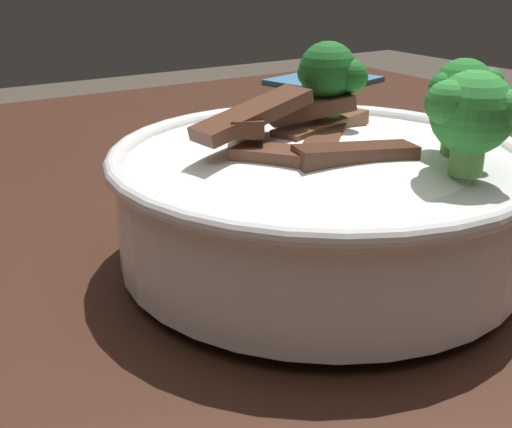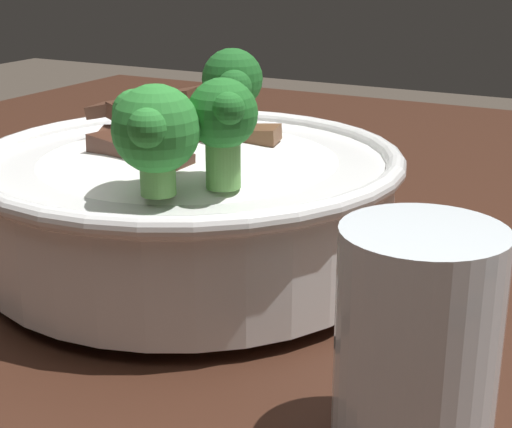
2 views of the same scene
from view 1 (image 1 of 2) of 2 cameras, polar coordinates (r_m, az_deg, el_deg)
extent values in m
cube|color=#381E14|center=(0.53, -0.40, -2.05)|extent=(1.10, 1.02, 0.05)
cube|color=#381E14|center=(1.28, 7.26, -6.80)|extent=(0.06, 0.06, 0.73)
cylinder|color=white|center=(0.43, 5.38, -3.84)|extent=(0.13, 0.13, 0.01)
cylinder|color=white|center=(0.41, 5.56, 0.72)|extent=(0.25, 0.25, 0.06)
torus|color=white|center=(0.40, 5.72, 5.04)|extent=(0.26, 0.26, 0.01)
ellipsoid|color=white|center=(0.41, 5.64, 3.00)|extent=(0.21, 0.21, 0.06)
cube|color=#563323|center=(0.38, -0.31, 8.69)|extent=(0.08, 0.03, 0.02)
cube|color=#4C2B1E|center=(0.36, 8.72, 5.05)|extent=(0.07, 0.03, 0.02)
cube|color=#563323|center=(0.39, -0.73, 7.69)|extent=(0.04, 0.05, 0.02)
cube|color=#563323|center=(0.41, 4.74, 9.16)|extent=(0.06, 0.03, 0.02)
cube|color=brown|center=(0.42, 5.73, 7.58)|extent=(0.08, 0.04, 0.01)
cube|color=#563323|center=(0.41, 6.29, 6.90)|extent=(0.06, 0.06, 0.01)
cube|color=#563323|center=(0.36, 1.43, 5.08)|extent=(0.04, 0.05, 0.01)
cylinder|color=#5B9947|center=(0.43, 6.50, 8.74)|extent=(0.02, 0.02, 0.03)
sphere|color=#1E6023|center=(0.42, 6.66, 12.35)|extent=(0.04, 0.04, 0.04)
sphere|color=#1E6023|center=(0.42, 4.84, 12.17)|extent=(0.02, 0.02, 0.02)
sphere|color=#1E6023|center=(0.41, 8.32, 11.81)|extent=(0.02, 0.02, 0.02)
cylinder|color=#5B9947|center=(0.40, 17.22, 6.72)|extent=(0.02, 0.02, 0.03)
sphere|color=#237028|center=(0.39, 17.63, 10.26)|extent=(0.04, 0.04, 0.04)
sphere|color=#237028|center=(0.38, 16.15, 10.51)|extent=(0.02, 0.02, 0.02)
sphere|color=#237028|center=(0.39, 19.70, 10.76)|extent=(0.02, 0.02, 0.02)
cylinder|color=#5B9947|center=(0.37, 17.95, 4.77)|extent=(0.02, 0.02, 0.02)
sphere|color=#2D8433|center=(0.36, 18.38, 8.40)|extent=(0.04, 0.04, 0.04)
sphere|color=#2D8433|center=(0.35, 16.41, 9.27)|extent=(0.02, 0.02, 0.02)
sphere|color=#2D8433|center=(0.36, 20.90, 8.56)|extent=(0.02, 0.02, 0.02)
cube|color=#386689|center=(1.05, 5.95, 11.51)|extent=(0.18, 0.16, 0.01)
camera|label=2|loc=(0.51, 69.52, 9.05)|focal=55.94mm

